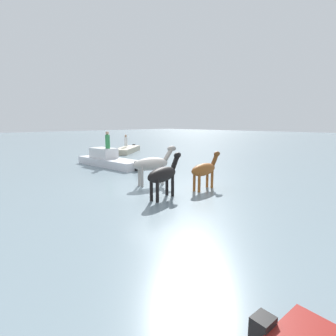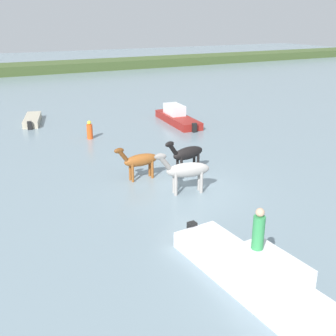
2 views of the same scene
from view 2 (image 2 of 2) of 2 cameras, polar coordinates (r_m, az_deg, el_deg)
ground_plane at (r=17.83m, az=2.44°, el=-2.99°), size 160.41×160.41×0.00m
distant_shoreline at (r=59.27m, az=-20.27°, el=12.24°), size 144.37×6.00×2.40m
horse_dark_mare at (r=17.10m, az=2.53°, el=-0.33°), size 2.40×0.99×1.86m
horse_dun_straggler at (r=19.39m, az=2.63°, el=2.03°), size 2.29×0.84×1.77m
horse_gray_outer at (r=18.64m, az=-3.99°, el=1.06°), size 2.14×0.54×1.67m
boat_tender_starboard at (r=11.89m, az=11.94°, el=-14.59°), size 1.88×5.90×1.37m
boat_skiff_near at (r=29.17m, az=1.29°, el=6.95°), size 1.93×5.41×1.35m
boat_motor_center at (r=30.65m, az=-18.39°, el=6.26°), size 1.94×3.83×0.71m
person_spotter_bow at (r=11.15m, az=12.52°, el=-8.46°), size 0.32×0.32×1.19m
buoy_channel_marker at (r=25.59m, az=-10.87°, el=5.13°), size 0.36×0.36×1.14m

